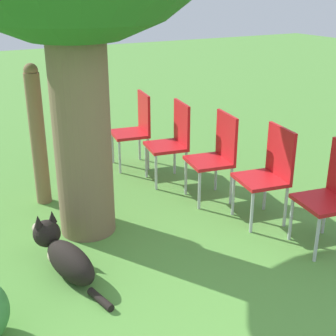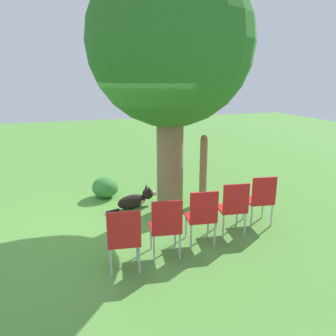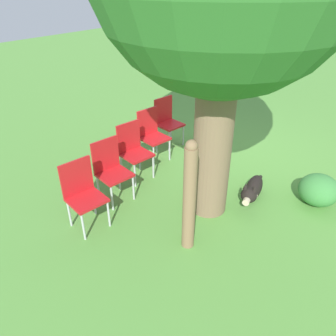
{
  "view_description": "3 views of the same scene",
  "coord_description": "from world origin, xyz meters",
  "px_view_note": "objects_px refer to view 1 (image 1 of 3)",
  "views": [
    {
      "loc": [
        -1.45,
        -2.48,
        2.16
      ],
      "look_at": [
        0.54,
        1.21,
        0.51
      ],
      "focal_mm": 50.0,
      "sensor_mm": 36.0,
      "label": 1
    },
    {
      "loc": [
        5.47,
        -0.69,
        2.6
      ],
      "look_at": [
        -0.17,
        1.25,
        0.92
      ],
      "focal_mm": 35.0,
      "sensor_mm": 36.0,
      "label": 2
    },
    {
      "loc": [
        -2.17,
        4.69,
        2.95
      ],
      "look_at": [
        0.39,
        1.45,
        0.49
      ],
      "focal_mm": 35.0,
      "sensor_mm": 36.0,
      "label": 3
    }
  ],
  "objects_px": {
    "dog": "(64,255)",
    "fence_post": "(38,135)",
    "red_chair_0": "(334,191)",
    "red_chair_1": "(269,169)",
    "red_chair_3": "(173,138)",
    "red_chair_4": "(136,126)",
    "red_chair_2": "(217,152)"
  },
  "relations": [
    {
      "from": "red_chair_1",
      "to": "red_chair_2",
      "type": "relative_size",
      "value": 1.0
    },
    {
      "from": "red_chair_1",
      "to": "red_chair_2",
      "type": "distance_m",
      "value": 0.67
    },
    {
      "from": "red_chair_4",
      "to": "dog",
      "type": "bearing_deg",
      "value": 60.49
    },
    {
      "from": "dog",
      "to": "red_chair_3",
      "type": "bearing_deg",
      "value": -65.77
    },
    {
      "from": "red_chair_0",
      "to": "red_chair_2",
      "type": "relative_size",
      "value": 1.0
    },
    {
      "from": "dog",
      "to": "red_chair_0",
      "type": "distance_m",
      "value": 2.32
    },
    {
      "from": "dog",
      "to": "red_chair_1",
      "type": "xyz_separation_m",
      "value": [
        2.02,
        -0.04,
        0.36
      ]
    },
    {
      "from": "dog",
      "to": "red_chair_2",
      "type": "bearing_deg",
      "value": -84.26
    },
    {
      "from": "red_chair_3",
      "to": "red_chair_4",
      "type": "distance_m",
      "value": 0.67
    },
    {
      "from": "red_chair_1",
      "to": "red_chair_4",
      "type": "relative_size",
      "value": 1.0
    },
    {
      "from": "red_chair_2",
      "to": "red_chair_4",
      "type": "bearing_deg",
      "value": -66.64
    },
    {
      "from": "fence_post",
      "to": "red_chair_3",
      "type": "height_order",
      "value": "fence_post"
    },
    {
      "from": "red_chair_1",
      "to": "fence_post",
      "type": "bearing_deg",
      "value": -29.2
    },
    {
      "from": "red_chair_3",
      "to": "red_chair_4",
      "type": "xyz_separation_m",
      "value": [
        -0.17,
        0.65,
        0.0
      ]
    },
    {
      "from": "red_chair_3",
      "to": "red_chair_4",
      "type": "height_order",
      "value": "same"
    },
    {
      "from": "red_chair_0",
      "to": "red_chair_1",
      "type": "height_order",
      "value": "same"
    },
    {
      "from": "red_chair_1",
      "to": "red_chair_4",
      "type": "bearing_deg",
      "value": -66.64
    },
    {
      "from": "red_chair_1",
      "to": "red_chair_0",
      "type": "bearing_deg",
      "value": 113.36
    },
    {
      "from": "fence_post",
      "to": "red_chair_0",
      "type": "distance_m",
      "value": 2.89
    },
    {
      "from": "red_chair_1",
      "to": "red_chair_3",
      "type": "xyz_separation_m",
      "value": [
        -0.33,
        1.3,
        0.0
      ]
    },
    {
      "from": "dog",
      "to": "red_chair_0",
      "type": "height_order",
      "value": "red_chair_0"
    },
    {
      "from": "fence_post",
      "to": "dog",
      "type": "bearing_deg",
      "value": -97.96
    },
    {
      "from": "dog",
      "to": "fence_post",
      "type": "relative_size",
      "value": 0.75
    },
    {
      "from": "red_chair_0",
      "to": "red_chair_3",
      "type": "distance_m",
      "value": 2.01
    },
    {
      "from": "fence_post",
      "to": "red_chair_3",
      "type": "relative_size",
      "value": 1.57
    },
    {
      "from": "fence_post",
      "to": "red_chair_3",
      "type": "xyz_separation_m",
      "value": [
        1.49,
        -0.14,
        -0.21
      ]
    },
    {
      "from": "dog",
      "to": "red_chair_4",
      "type": "distance_m",
      "value": 2.47
    },
    {
      "from": "fence_post",
      "to": "red_chair_0",
      "type": "xyz_separation_m",
      "value": [
        1.99,
        -2.09,
        -0.21
      ]
    },
    {
      "from": "red_chair_3",
      "to": "red_chair_2",
      "type": "bearing_deg",
      "value": 113.36
    },
    {
      "from": "dog",
      "to": "red_chair_3",
      "type": "height_order",
      "value": "red_chair_3"
    },
    {
      "from": "dog",
      "to": "red_chair_4",
      "type": "relative_size",
      "value": 1.18
    },
    {
      "from": "dog",
      "to": "red_chair_2",
      "type": "distance_m",
      "value": 1.98
    }
  ]
}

